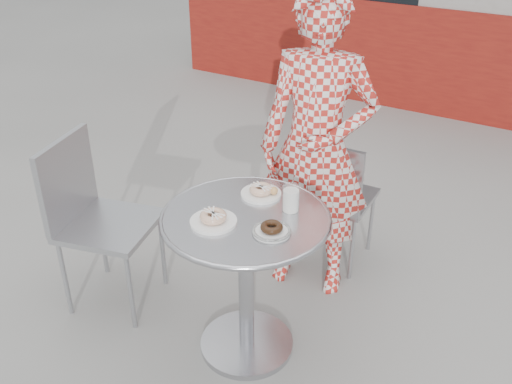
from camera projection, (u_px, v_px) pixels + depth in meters
The scene contains 9 objects.
ground at pixel (247, 350), 2.81m from camera, with size 60.00×60.00×0.00m, color #989691.
bistro_table at pixel (246, 251), 2.56m from camera, with size 0.75×0.75×0.76m.
chair_far at pixel (335, 222), 3.38m from camera, with size 0.40×0.41×0.81m.
chair_left at pixel (112, 255), 3.03m from camera, with size 0.54×0.54×0.93m.
seated_person at pixel (317, 149), 2.92m from camera, with size 0.60×0.39×1.65m, color #B0221B.
plate_far at pixel (262, 191), 2.62m from camera, with size 0.19×0.19×0.05m.
plate_near at pixel (213, 219), 2.41m from camera, with size 0.20×0.20×0.05m.
plate_checker at pixel (272, 230), 2.35m from camera, with size 0.16×0.16×0.04m.
milk_cup at pixel (291, 199), 2.48m from camera, with size 0.08×0.08×0.12m.
Camera 1 is at (1.11, -1.75, 2.06)m, focal length 40.00 mm.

